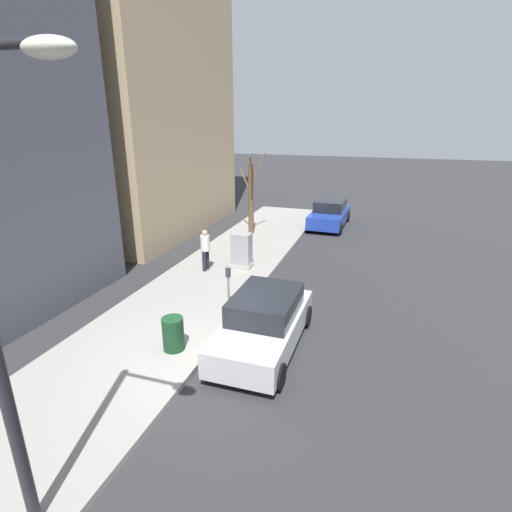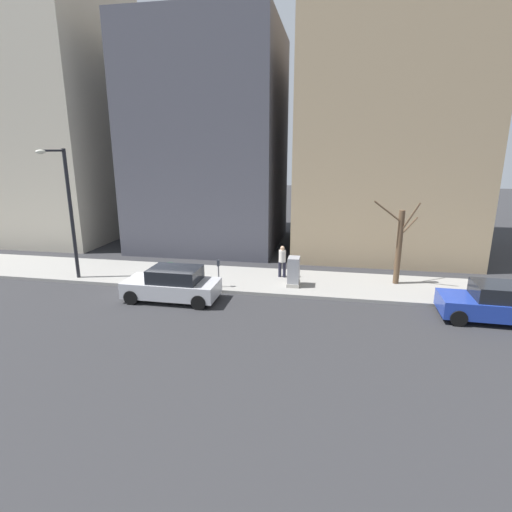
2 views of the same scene
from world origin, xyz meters
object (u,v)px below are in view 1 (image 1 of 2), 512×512
object	(u,v)px
parking_meter	(228,283)
utility_box	(242,251)
parked_car_blue	(329,214)
parked_car_silver	(264,322)
bare_tree	(251,196)
trash_bin	(173,334)
pedestrian_near_meter	(205,248)

from	to	relation	value
parking_meter	utility_box	world-z (taller)	utility_box
parked_car_blue	parking_meter	distance (m)	11.92
parked_car_blue	parked_car_silver	distance (m)	13.49
parked_car_silver	parking_meter	distance (m)	2.38
parked_car_blue	utility_box	distance (m)	8.61
parking_meter	utility_box	size ratio (longest dim) A/B	0.94
parking_meter	bare_tree	bearing A→B (deg)	-75.86
parked_car_blue	parked_car_silver	world-z (taller)	same
utility_box	bare_tree	xyz separation A→B (m)	(1.30, -4.98, 1.27)
utility_box	trash_bin	world-z (taller)	utility_box
parking_meter	trash_bin	bearing A→B (deg)	80.66
parked_car_blue	parking_meter	world-z (taller)	parked_car_blue
parked_car_silver	parking_meter	size ratio (longest dim) A/B	3.12
bare_tree	pedestrian_near_meter	size ratio (longest dim) A/B	2.50
utility_box	parking_meter	bearing A→B (deg)	103.51
trash_bin	pedestrian_near_meter	world-z (taller)	pedestrian_near_meter
parked_car_silver	parking_meter	bearing A→B (deg)	-44.03
parking_meter	trash_bin	xyz separation A→B (m)	(0.45, 2.74, -0.38)
trash_bin	pedestrian_near_meter	size ratio (longest dim) A/B	0.54
parked_car_blue	pedestrian_near_meter	bearing A→B (deg)	69.87
parking_meter	pedestrian_near_meter	bearing A→B (deg)	-53.18
bare_tree	parked_car_blue	bearing A→B (deg)	-137.57
bare_tree	parked_car_silver	bearing A→B (deg)	110.68
parking_meter	utility_box	xyz separation A→B (m)	(0.85, -3.54, -0.13)
parked_car_blue	trash_bin	size ratio (longest dim) A/B	4.72
utility_box	pedestrian_near_meter	xyz separation A→B (m)	(1.26, 0.71, 0.24)
utility_box	pedestrian_near_meter	distance (m)	1.47
bare_tree	parking_meter	bearing A→B (deg)	104.14
parked_car_blue	parked_car_silver	bearing A→B (deg)	92.53
bare_tree	trash_bin	size ratio (longest dim) A/B	4.61
bare_tree	trash_bin	xyz separation A→B (m)	(-1.70, 11.26, -1.52)
parked_car_silver	utility_box	bearing A→B (deg)	-63.60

